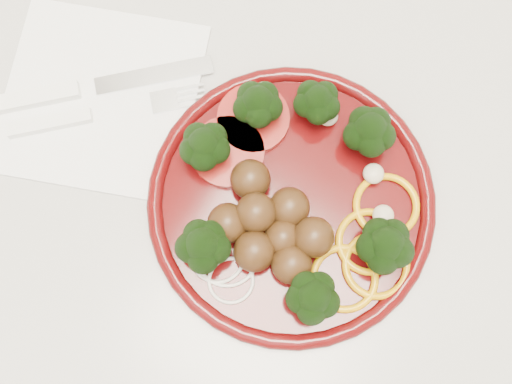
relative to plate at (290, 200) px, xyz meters
The scene contains 5 objects.
counter 0.48m from the plate, behind, with size 2.40×0.60×0.90m.
plate is the anchor object (origin of this frame).
napkin 0.20m from the plate, behind, with size 0.17×0.17×0.00m, color white.
knife 0.22m from the plate, behind, with size 0.16×0.15×0.01m.
fork 0.21m from the plate, behind, with size 0.14×0.14×0.01m.
Camera 1 is at (0.15, 1.57, 1.46)m, focal length 45.00 mm.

